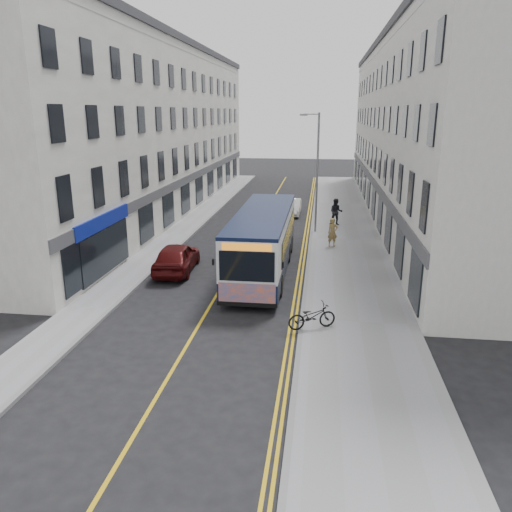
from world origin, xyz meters
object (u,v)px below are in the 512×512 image
(city_bus, at_px, (263,240))
(bicycle, at_px, (312,316))
(streetlamp, at_px, (316,169))
(pedestrian_near, at_px, (333,232))
(pedestrian_far, at_px, (336,212))
(car_maroon, at_px, (177,257))
(car_white, at_px, (292,207))

(city_bus, bearing_deg, bicycle, -68.68)
(streetlamp, bearing_deg, pedestrian_near, -73.07)
(streetlamp, height_order, bicycle, streetlamp)
(bicycle, relative_size, pedestrian_far, 0.98)
(bicycle, distance_m, pedestrian_near, 12.28)
(city_bus, height_order, pedestrian_near, city_bus)
(bicycle, bearing_deg, streetlamp, -22.33)
(bicycle, xyz_separation_m, pedestrian_near, (0.94, 12.24, 0.38))
(streetlamp, distance_m, city_bus, 9.88)
(pedestrian_near, relative_size, car_maroon, 0.39)
(city_bus, xyz_separation_m, bicycle, (2.69, -6.90, -1.15))
(streetlamp, relative_size, bicycle, 4.25)
(pedestrian_far, height_order, car_maroon, pedestrian_far)
(pedestrian_far, height_order, car_white, pedestrian_far)
(bicycle, xyz_separation_m, car_maroon, (-7.17, 6.52, 0.16))
(streetlamp, relative_size, pedestrian_near, 4.58)
(pedestrian_near, bearing_deg, bicycle, -117.84)
(city_bus, relative_size, pedestrian_far, 5.79)
(bicycle, relative_size, pedestrian_near, 1.08)
(car_white, bearing_deg, city_bus, -91.89)
(streetlamp, xyz_separation_m, car_maroon, (-6.94, -9.58, -3.61))
(city_bus, xyz_separation_m, pedestrian_far, (3.98, 11.42, -0.69))
(pedestrian_near, height_order, car_white, pedestrian_near)
(streetlamp, height_order, car_maroon, streetlamp)
(pedestrian_far, relative_size, car_white, 0.51)
(pedestrian_near, xyz_separation_m, car_white, (-3.08, 10.00, -0.37))
(pedestrian_far, relative_size, car_maroon, 0.42)
(pedestrian_near, distance_m, car_white, 10.47)
(car_maroon, bearing_deg, pedestrian_far, -128.64)
(bicycle, distance_m, car_white, 22.35)
(pedestrian_near, bearing_deg, city_bus, -147.68)
(streetlamp, distance_m, bicycle, 16.53)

